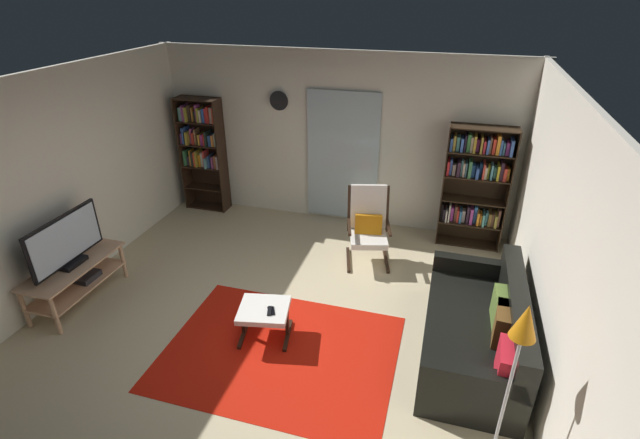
{
  "coord_description": "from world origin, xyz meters",
  "views": [
    {
      "loc": [
        1.66,
        -3.7,
        3.46
      ],
      "look_at": [
        0.35,
        0.83,
        1.02
      ],
      "focal_mm": 26.14,
      "sensor_mm": 36.0,
      "label": 1
    }
  ],
  "objects_px": {
    "ottoman": "(264,313)",
    "wall_clock": "(279,101)",
    "bookshelf_near_sofa": "(476,182)",
    "leather_sofa": "(478,332)",
    "lounge_armchair": "(368,223)",
    "television": "(66,242)",
    "cell_phone": "(271,311)",
    "tv_stand": "(77,276)",
    "bookshelf_near_tv": "(202,145)",
    "tv_remote": "(269,311)",
    "floor_lamp_by_sofa": "(518,350)"
  },
  "relations": [
    {
      "from": "ottoman",
      "to": "wall_clock",
      "type": "distance_m",
      "value": 3.41
    },
    {
      "from": "bookshelf_near_sofa",
      "to": "leather_sofa",
      "type": "height_order",
      "value": "bookshelf_near_sofa"
    },
    {
      "from": "lounge_armchair",
      "to": "television",
      "type": "bearing_deg",
      "value": -148.43
    },
    {
      "from": "cell_phone",
      "to": "wall_clock",
      "type": "height_order",
      "value": "wall_clock"
    },
    {
      "from": "ottoman",
      "to": "television",
      "type": "bearing_deg",
      "value": -179.48
    },
    {
      "from": "television",
      "to": "leather_sofa",
      "type": "distance_m",
      "value": 4.6
    },
    {
      "from": "leather_sofa",
      "to": "ottoman",
      "type": "relative_size",
      "value": 3.2
    },
    {
      "from": "ottoman",
      "to": "tv_stand",
      "type": "bearing_deg",
      "value": -179.92
    },
    {
      "from": "tv_stand",
      "to": "bookshelf_near_tv",
      "type": "xyz_separation_m",
      "value": [
        0.23,
        2.77,
        0.75
      ]
    },
    {
      "from": "bookshelf_near_tv",
      "to": "leather_sofa",
      "type": "distance_m",
      "value": 5.03
    },
    {
      "from": "lounge_armchair",
      "to": "cell_phone",
      "type": "relative_size",
      "value": 7.3
    },
    {
      "from": "ottoman",
      "to": "bookshelf_near_sofa",
      "type": "bearing_deg",
      "value": 52.4
    },
    {
      "from": "television",
      "to": "tv_remote",
      "type": "xyz_separation_m",
      "value": [
        2.46,
        -0.02,
        -0.42
      ]
    },
    {
      "from": "ottoman",
      "to": "cell_phone",
      "type": "height_order",
      "value": "cell_phone"
    },
    {
      "from": "lounge_armchair",
      "to": "bookshelf_near_tv",
      "type": "bearing_deg",
      "value": 163.32
    },
    {
      "from": "tv_stand",
      "to": "bookshelf_near_sofa",
      "type": "distance_m",
      "value": 5.25
    },
    {
      "from": "tv_remote",
      "to": "floor_lamp_by_sofa",
      "type": "height_order",
      "value": "floor_lamp_by_sofa"
    },
    {
      "from": "bookshelf_near_tv",
      "to": "television",
      "type": "bearing_deg",
      "value": -94.71
    },
    {
      "from": "ottoman",
      "to": "tv_remote",
      "type": "distance_m",
      "value": 0.12
    },
    {
      "from": "bookshelf_near_sofa",
      "to": "wall_clock",
      "type": "relative_size",
      "value": 6.05
    },
    {
      "from": "tv_remote",
      "to": "leather_sofa",
      "type": "bearing_deg",
      "value": -6.65
    },
    {
      "from": "bookshelf_near_tv",
      "to": "wall_clock",
      "type": "bearing_deg",
      "value": 6.57
    },
    {
      "from": "television",
      "to": "cell_phone",
      "type": "xyz_separation_m",
      "value": [
        2.47,
        -0.01,
        -0.42
      ]
    },
    {
      "from": "tv_stand",
      "to": "television",
      "type": "bearing_deg",
      "value": -82.77
    },
    {
      "from": "television",
      "to": "ottoman",
      "type": "distance_m",
      "value": 2.43
    },
    {
      "from": "tv_stand",
      "to": "leather_sofa",
      "type": "xyz_separation_m",
      "value": [
        4.56,
        0.34,
        -0.04
      ]
    },
    {
      "from": "bookshelf_near_sofa",
      "to": "lounge_armchair",
      "type": "bearing_deg",
      "value": -149.01
    },
    {
      "from": "tv_remote",
      "to": "floor_lamp_by_sofa",
      "type": "distance_m",
      "value": 2.57
    },
    {
      "from": "lounge_armchair",
      "to": "wall_clock",
      "type": "bearing_deg",
      "value": 147.71
    },
    {
      "from": "tv_stand",
      "to": "bookshelf_near_sofa",
      "type": "xyz_separation_m",
      "value": [
        4.46,
        2.7,
        0.62
      ]
    },
    {
      "from": "floor_lamp_by_sofa",
      "to": "leather_sofa",
      "type": "bearing_deg",
      "value": 93.34
    },
    {
      "from": "television",
      "to": "bookshelf_near_tv",
      "type": "distance_m",
      "value": 2.81
    },
    {
      "from": "tv_stand",
      "to": "bookshelf_near_tv",
      "type": "height_order",
      "value": "bookshelf_near_tv"
    },
    {
      "from": "bookshelf_near_tv",
      "to": "leather_sofa",
      "type": "bearing_deg",
      "value": -29.33
    },
    {
      "from": "leather_sofa",
      "to": "floor_lamp_by_sofa",
      "type": "relative_size",
      "value": 1.16
    },
    {
      "from": "bookshelf_near_tv",
      "to": "bookshelf_near_sofa",
      "type": "distance_m",
      "value": 4.23
    },
    {
      "from": "bookshelf_near_sofa",
      "to": "ottoman",
      "type": "distance_m",
      "value": 3.47
    },
    {
      "from": "tv_remote",
      "to": "wall_clock",
      "type": "height_order",
      "value": "wall_clock"
    },
    {
      "from": "television",
      "to": "wall_clock",
      "type": "bearing_deg",
      "value": 62.66
    },
    {
      "from": "tv_stand",
      "to": "wall_clock",
      "type": "height_order",
      "value": "wall_clock"
    },
    {
      "from": "floor_lamp_by_sofa",
      "to": "tv_remote",
      "type": "bearing_deg",
      "value": 155.52
    },
    {
      "from": "bookshelf_near_tv",
      "to": "lounge_armchair",
      "type": "relative_size",
      "value": 1.81
    },
    {
      "from": "bookshelf_near_sofa",
      "to": "wall_clock",
      "type": "xyz_separation_m",
      "value": [
        -2.94,
        0.21,
        0.89
      ]
    },
    {
      "from": "tv_stand",
      "to": "ottoman",
      "type": "relative_size",
      "value": 2.05
    },
    {
      "from": "tv_stand",
      "to": "floor_lamp_by_sofa",
      "type": "height_order",
      "value": "floor_lamp_by_sofa"
    },
    {
      "from": "television",
      "to": "cell_phone",
      "type": "bearing_deg",
      "value": -0.28
    },
    {
      "from": "television",
      "to": "floor_lamp_by_sofa",
      "type": "xyz_separation_m",
      "value": [
        4.64,
        -1.01,
        0.5
      ]
    },
    {
      "from": "television",
      "to": "leather_sofa",
      "type": "relative_size",
      "value": 0.54
    },
    {
      "from": "bookshelf_near_tv",
      "to": "cell_phone",
      "type": "height_order",
      "value": "bookshelf_near_tv"
    },
    {
      "from": "television",
      "to": "cell_phone",
      "type": "height_order",
      "value": "television"
    }
  ]
}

